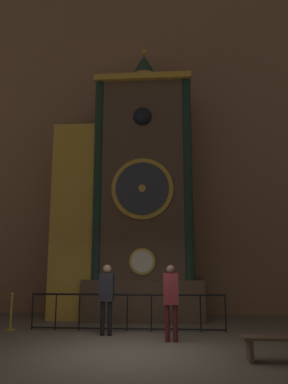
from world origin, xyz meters
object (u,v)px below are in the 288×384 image
(clock_tower, at_px, (129,199))
(visitor_far, at_px, (171,295))
(visitor_near, at_px, (107,292))
(visitor_bench, at_px, (280,344))
(stanchion_post, at_px, (11,318))

(clock_tower, height_order, visitor_far, clock_tower)
(visitor_near, distance_m, visitor_bench, 4.20)
(visitor_near, xyz_separation_m, visitor_bench, (3.53, -2.16, -0.70))
(visitor_near, distance_m, visitor_far, 1.70)
(clock_tower, relative_size, visitor_far, 5.41)
(visitor_far, xyz_separation_m, visitor_bench, (1.94, -1.56, -0.69))
(visitor_bench, bearing_deg, stanchion_post, 156.43)
(visitor_bench, bearing_deg, visitor_far, 141.35)
(clock_tower, distance_m, visitor_bench, 6.73)
(clock_tower, relative_size, visitor_near, 5.41)
(clock_tower, distance_m, visitor_far, 4.43)
(visitor_far, relative_size, stanchion_post, 1.77)
(stanchion_post, xyz_separation_m, visitor_bench, (6.16, -2.69, 0.01))
(stanchion_post, distance_m, visitor_bench, 6.72)
(visitor_near, relative_size, visitor_far, 1.00)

